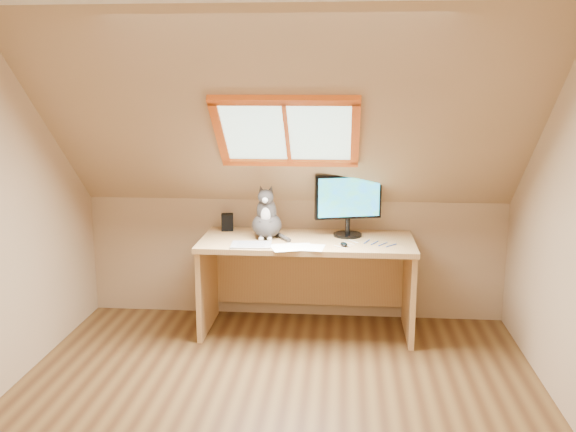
# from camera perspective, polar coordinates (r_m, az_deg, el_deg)

# --- Properties ---
(ground) EXTENTS (3.50, 3.50, 0.00)m
(ground) POSITION_cam_1_polar(r_m,az_deg,el_deg) (4.02, -1.48, -17.48)
(ground) COLOR brown
(ground) RESTS_ON ground
(room_shell) EXTENTS (3.52, 3.52, 2.41)m
(room_shell) POSITION_cam_1_polar(r_m,az_deg,el_deg) (3.46, -1.78, 2.84)
(room_shell) COLOR tan
(room_shell) RESTS_ON ground
(desk) EXTENTS (1.67, 0.73, 0.76)m
(desk) POSITION_cam_1_polar(r_m,az_deg,el_deg) (5.15, 1.74, -4.36)
(desk) COLOR tan
(desk) RESTS_ON ground
(monitor) EXTENTS (0.53, 0.23, 0.49)m
(monitor) POSITION_cam_1_polar(r_m,az_deg,el_deg) (5.08, 5.38, 1.31)
(monitor) COLOR black
(monitor) RESTS_ON desk
(cat) EXTENTS (0.24, 0.29, 0.43)m
(cat) POSITION_cam_1_polar(r_m,az_deg,el_deg) (5.03, -1.91, -0.25)
(cat) COLOR #3C3735
(cat) RESTS_ON desk
(desk_speaker) EXTENTS (0.11, 0.11, 0.14)m
(desk_speaker) POSITION_cam_1_polar(r_m,az_deg,el_deg) (5.32, -5.41, -0.54)
(desk_speaker) COLOR black
(desk_speaker) RESTS_ON desk
(graphics_tablet) EXTENTS (0.31, 0.23, 0.01)m
(graphics_tablet) POSITION_cam_1_polar(r_m,az_deg,el_deg) (4.83, -3.30, -2.58)
(graphics_tablet) COLOR #B2B2B7
(graphics_tablet) RESTS_ON desk
(mouse) EXTENTS (0.07, 0.10, 0.03)m
(mouse) POSITION_cam_1_polar(r_m,az_deg,el_deg) (4.82, 4.98, -2.52)
(mouse) COLOR black
(mouse) RESTS_ON desk
(papers) EXTENTS (0.35, 0.30, 0.01)m
(papers) POSITION_cam_1_polar(r_m,az_deg,el_deg) (4.77, 0.57, -2.78)
(papers) COLOR white
(papers) RESTS_ON desk
(cables) EXTENTS (0.51, 0.26, 0.01)m
(cables) POSITION_cam_1_polar(r_m,az_deg,el_deg) (4.90, 6.98, -2.47)
(cables) COLOR silver
(cables) RESTS_ON desk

